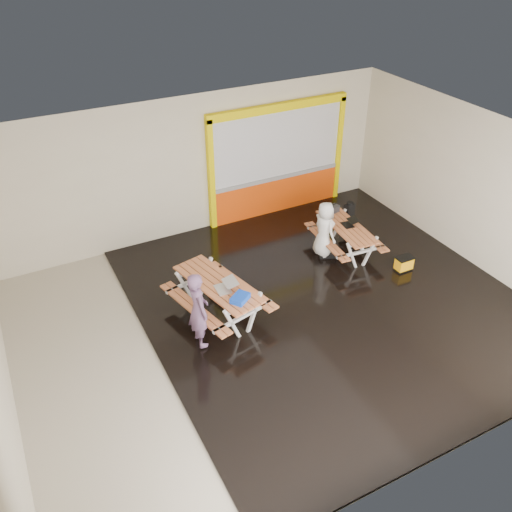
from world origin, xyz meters
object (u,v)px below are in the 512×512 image
picnic_table_left (218,291)px  laptop_left (225,286)px  person_left (198,309)px  picnic_table_right (346,232)px  backpack (349,210)px  laptop_right (350,223)px  blue_pouch (240,298)px  fluke_bag (404,264)px  person_right (324,229)px  dark_case (327,253)px  toolbox (332,209)px

picnic_table_left → laptop_left: 0.36m
person_left → picnic_table_right: bearing=-71.4°
laptop_left → backpack: bearing=22.5°
picnic_table_left → laptop_left: bearing=-75.3°
laptop_left → laptop_right: bearing=15.7°
blue_pouch → fluke_bag: 4.28m
picnic_table_right → picnic_table_left: bearing=-167.9°
person_left → person_right: bearing=-68.0°
laptop_left → blue_pouch: 0.46m
picnic_table_left → laptop_left: (0.06, -0.24, 0.25)m
person_right → backpack: size_ratio=3.28×
backpack → person_right: bearing=-151.3°
dark_case → fluke_bag: size_ratio=0.98×
backpack → fluke_bag: bearing=-86.1°
picnic_table_right → laptop_left: (-3.58, -1.02, 0.32)m
laptop_left → laptop_right: (3.67, 1.03, -0.10)m
laptop_right → toolbox: 0.69m
picnic_table_left → person_right: person_right is taller
picnic_table_left → person_left: person_left is taller
laptop_right → laptop_left: bearing=-164.3°
person_right → fluke_bag: 1.96m
laptop_right → dark_case: bearing=179.5°
laptop_left → person_right: bearing=19.9°
laptop_left → backpack: laptop_left is taller
picnic_table_left → backpack: (4.24, 1.48, 0.05)m
person_right → laptop_left: size_ratio=3.10×
laptop_left → blue_pouch: laptop_left is taller
laptop_right → blue_pouch: 3.87m
picnic_table_left → person_right: bearing=15.4°
person_left → laptop_left: person_left is taller
laptop_right → backpack: bearing=53.9°
picnic_table_left → picnic_table_right: 3.73m
person_left → fluke_bag: person_left is taller
toolbox → dark_case: 1.12m
picnic_table_left → toolbox: toolbox is taller
person_right → fluke_bag: (1.31, -1.35, -0.56)m
blue_pouch → fluke_bag: bearing=2.6°
toolbox → backpack: bearing=0.8°
laptop_right → toolbox: size_ratio=0.97×
laptop_left → dark_case: 3.35m
picnic_table_right → dark_case: bearing=178.5°
picnic_table_left → person_right: size_ratio=1.75×
laptop_right → picnic_table_right: bearing=-175.2°
picnic_table_right → laptop_right: bearing=4.8°
blue_pouch → laptop_left: bearing=101.6°
toolbox → picnic_table_right: bearing=-94.9°
picnic_table_right → toolbox: bearing=85.1°
picnic_table_right → laptop_right: size_ratio=4.98×
person_right → dark_case: person_right is taller
fluke_bag → blue_pouch: bearing=-177.4°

